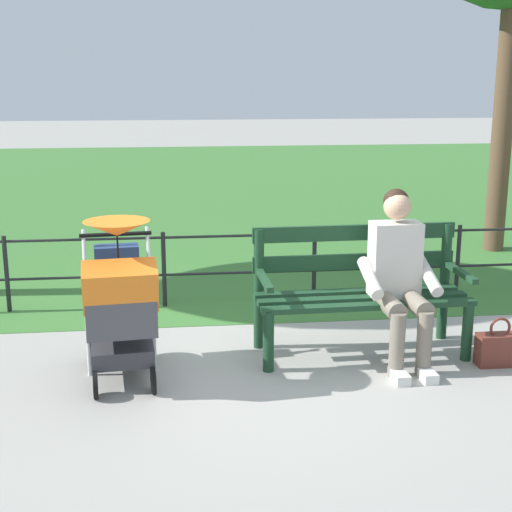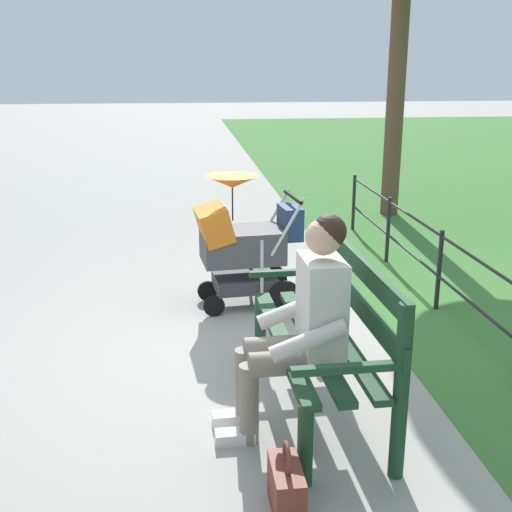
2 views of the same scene
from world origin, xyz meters
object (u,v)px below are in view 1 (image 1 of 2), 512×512
object	(u,v)px
person_on_bench	(399,272)
park_bench	(359,285)
handbag	(498,349)
stroller	(120,299)

from	to	relation	value
person_on_bench	park_bench	bearing A→B (deg)	-43.41
park_bench	person_on_bench	distance (m)	0.36
person_on_bench	handbag	size ratio (longest dim) A/B	3.45
park_bench	stroller	size ratio (longest dim) A/B	1.40
park_bench	stroller	bearing A→B (deg)	11.78
person_on_bench	handbag	world-z (taller)	person_on_bench
park_bench	person_on_bench	bearing A→B (deg)	136.59
park_bench	person_on_bench	size ratio (longest dim) A/B	1.27
park_bench	stroller	xyz separation A→B (m)	(1.77, 0.37, 0.07)
park_bench	handbag	bearing A→B (deg)	156.21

